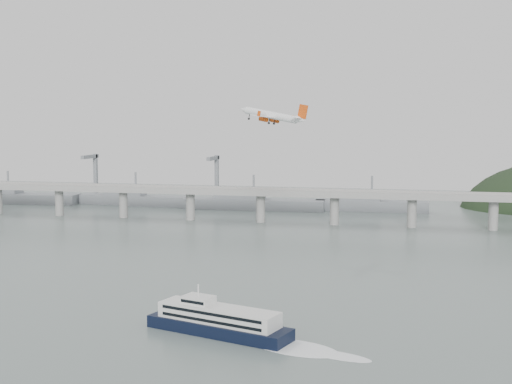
# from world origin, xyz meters

# --- Properties ---
(ground) EXTENTS (900.00, 900.00, 0.00)m
(ground) POSITION_xyz_m (0.00, 0.00, 0.00)
(ground) COLOR slate
(ground) RESTS_ON ground
(bridge) EXTENTS (800.00, 22.00, 23.90)m
(bridge) POSITION_xyz_m (-1.15, 200.00, 17.65)
(bridge) COLOR gray
(bridge) RESTS_ON ground
(distant_fleet) EXTENTS (453.00, 60.90, 40.00)m
(distant_fleet) POSITION_xyz_m (-155.36, 265.08, 6.22)
(distant_fleet) COLOR slate
(distant_fleet) RESTS_ON ground
(ferry) EXTENTS (79.31, 32.22, 15.37)m
(ferry) POSITION_xyz_m (9.88, -41.90, 4.17)
(ferry) COLOR black
(ferry) RESTS_ON ground
(airliner) EXTENTS (38.80, 35.96, 10.49)m
(airliner) POSITION_xyz_m (-0.41, 94.90, 71.08)
(airliner) COLOR white
(airliner) RESTS_ON ground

